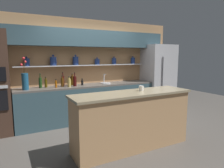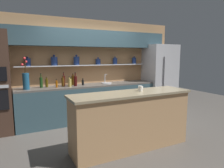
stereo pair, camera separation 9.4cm
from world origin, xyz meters
The scene contains 18 objects.
ground_plane centered at (0.00, 0.00, 0.00)m, with size 12.00×12.00×0.00m, color #4C4742.
back_wall_unit centered at (0.00, 1.53, 1.55)m, with size 5.20×0.44×2.60m.
back_counter_unit centered at (-0.08, 1.24, 0.46)m, with size 3.55×0.62×0.92m.
island_counter centered at (0.00, -0.62, 0.51)m, with size 2.21×0.61×1.02m.
refrigerator centered at (2.16, 1.20, 0.99)m, with size 0.89×0.73×1.97m.
flower_vase centered at (-1.59, 1.18, 1.13)m, with size 0.15×0.16×0.71m.
sink_fixture centered at (0.39, 1.25, 0.95)m, with size 0.27×0.27×0.25m.
bottle_wine_0 centered at (-1.26, 1.30, 1.05)m, with size 0.07×0.07×0.33m.
bottle_spirit_1 centered at (-0.48, 1.39, 1.04)m, with size 0.08×0.08×0.29m.
bottle_oil_2 centered at (-1.13, 1.30, 1.02)m, with size 0.06×0.06×0.25m.
bottle_spirit_3 centered at (-0.63, 1.13, 1.02)m, with size 0.08×0.08×0.25m.
bottle_sauce_4 centered at (-0.93, 1.16, 1.00)m, with size 0.05×0.05×0.20m.
bottle_wine_5 centered at (-0.72, 1.35, 1.05)m, with size 0.07×0.07×0.34m.
bottle_spirit_6 centered at (-0.77, 1.23, 1.03)m, with size 0.07×0.07×0.26m.
bottle_wine_7 centered at (-0.48, 1.18, 1.05)m, with size 0.08×0.08×0.33m.
bottle_oil_8 centered at (-0.55, 1.33, 1.00)m, with size 0.06×0.06×0.22m.
bottle_sauce_9 centered at (-0.27, 1.24, 0.99)m, with size 0.06×0.06×0.17m.
coffee_mug centered at (0.22, -0.58, 1.07)m, with size 0.10×0.08×0.09m.
Camera 2 is at (-1.85, -3.53, 1.66)m, focal length 32.00 mm.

